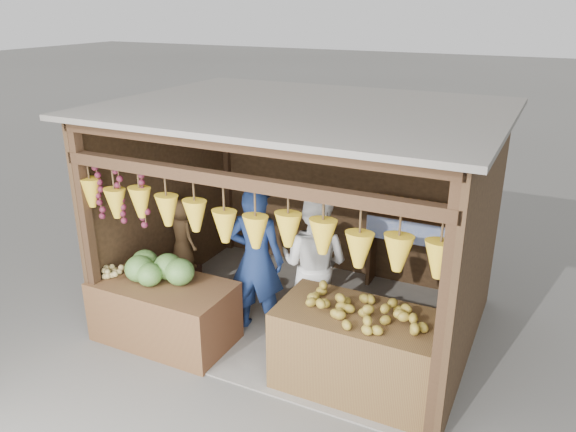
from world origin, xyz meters
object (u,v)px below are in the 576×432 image
Objects in this scene: counter_right at (357,351)px; vendor_seated at (182,234)px; counter_left at (165,311)px; man_standing at (256,260)px; woman_standing at (314,264)px.

counter_right is 3.04m from vendor_seated.
counter_left is 1.64× the size of vendor_seated.
counter_left is at bearing 30.17° from man_standing.
man_standing is at bearing -173.41° from vendor_seated.
counter_right is 1.23m from woman_standing.
counter_left is 0.91× the size of woman_standing.
vendor_seated reaches higher than counter_left.
vendor_seated is at bearing 115.76° from counter_left.
counter_right is 0.89× the size of man_standing.
vendor_seated is at bearing -26.54° from man_standing.
counter_right is 1.62m from man_standing.
man_standing is 1.86× the size of vendor_seated.
woman_standing reaches higher than vendor_seated.
vendor_seated is (-1.40, 0.46, -0.10)m from man_standing.
vendor_seated is at bearing -4.75° from woman_standing.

